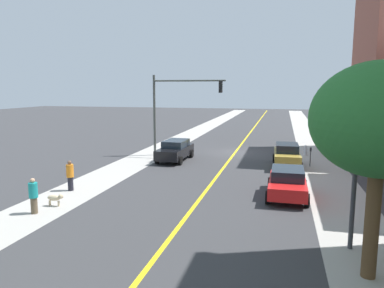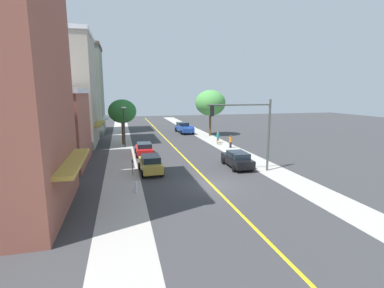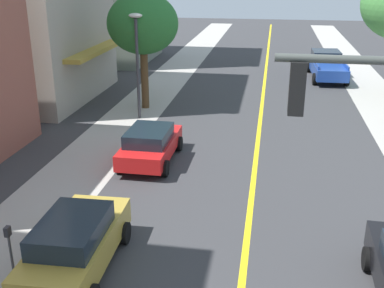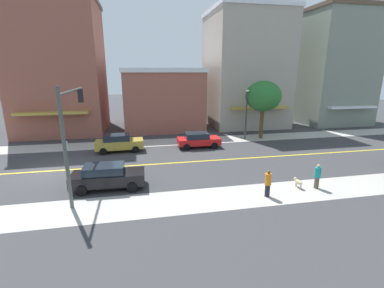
% 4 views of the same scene
% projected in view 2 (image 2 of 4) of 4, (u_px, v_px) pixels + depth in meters
% --- Properties ---
extents(ground_plane, '(140.00, 140.00, 0.00)m').
position_uv_depth(ground_plane, '(212.00, 186.00, 21.95)').
color(ground_plane, '#38383A').
extents(sidewalk_left, '(3.01, 126.00, 0.01)m').
position_uv_depth(sidewalk_left, '(122.00, 193.00, 20.29)').
color(sidewalk_left, '#ADA8A0').
rests_on(sidewalk_left, ground).
extents(sidewalk_right, '(3.01, 126.00, 0.01)m').
position_uv_depth(sidewalk_right, '(290.00, 179.00, 23.60)').
color(sidewalk_right, '#ADA8A0').
rests_on(sidewalk_right, ground).
extents(road_centerline_stripe, '(0.20, 126.00, 0.00)m').
position_uv_depth(road_centerline_stripe, '(212.00, 186.00, 21.95)').
color(road_centerline_stripe, yellow).
rests_on(road_centerline_stripe, ground).
extents(corner_shop_building, '(9.82, 9.97, 7.64)m').
position_uv_depth(corner_shop_building, '(33.00, 128.00, 27.23)').
color(corner_shop_building, '#935142').
rests_on(corner_shop_building, ground).
extents(pale_office_building, '(10.80, 10.01, 15.02)m').
position_uv_depth(pale_office_building, '(56.00, 90.00, 37.39)').
color(pale_office_building, '#A39989').
rests_on(pale_office_building, ground).
extents(brick_apartment_block, '(11.50, 9.10, 15.46)m').
position_uv_depth(brick_apartment_block, '(72.00, 90.00, 49.47)').
color(brick_apartment_block, gray).
rests_on(brick_apartment_block, ground).
extents(street_tree_left_near, '(5.05, 5.05, 7.69)m').
position_uv_depth(street_tree_left_near, '(210.00, 103.00, 46.97)').
color(street_tree_left_near, brown).
rests_on(street_tree_left_near, ground).
extents(street_tree_right_corner, '(3.84, 3.84, 6.31)m').
position_uv_depth(street_tree_right_corner, '(122.00, 112.00, 38.80)').
color(street_tree_right_corner, brown).
rests_on(street_tree_right_corner, ground).
extents(fire_hydrant, '(0.44, 0.24, 0.86)m').
position_uv_depth(fire_hydrant, '(136.00, 187.00, 20.42)').
color(fire_hydrant, silver).
rests_on(fire_hydrant, ground).
extents(parking_meter, '(0.12, 0.18, 1.39)m').
position_uv_depth(parking_meter, '(132.00, 165.00, 24.68)').
color(parking_meter, '#4C4C51').
rests_on(parking_meter, ground).
extents(traffic_light_mast, '(6.00, 0.32, 6.61)m').
position_uv_depth(traffic_light_mast, '(251.00, 123.00, 25.06)').
color(traffic_light_mast, '#474C47').
rests_on(traffic_light_mast, ground).
extents(street_lamp, '(0.70, 0.36, 5.40)m').
position_uv_depth(street_lamp, '(124.00, 122.00, 37.22)').
color(street_lamp, '#38383D').
rests_on(street_lamp, ground).
extents(red_sedan_left_curb, '(2.06, 4.14, 1.46)m').
position_uv_depth(red_sedan_left_curb, '(144.00, 149.00, 32.69)').
color(red_sedan_left_curb, red).
rests_on(red_sedan_left_curb, ground).
extents(gold_sedan_left_curb, '(2.05, 4.37, 1.62)m').
position_uv_depth(gold_sedan_left_curb, '(150.00, 164.00, 25.46)').
color(gold_sedan_left_curb, '#B29338').
rests_on(gold_sedan_left_curb, ground).
extents(black_sedan_right_curb, '(2.11, 4.60, 1.57)m').
position_uv_depth(black_sedan_right_curb, '(237.00, 159.00, 27.25)').
color(black_sedan_right_curb, black).
rests_on(black_sedan_right_curb, ground).
extents(blue_pickup_truck, '(2.58, 6.22, 1.81)m').
position_uv_depth(blue_pickup_truck, '(184.00, 128.00, 51.25)').
color(blue_pickup_truck, '#1E429E').
rests_on(blue_pickup_truck, ground).
extents(pedestrian_orange_shirt, '(0.39, 0.39, 1.67)m').
position_uv_depth(pedestrian_orange_shirt, '(231.00, 141.00, 37.05)').
color(pedestrian_orange_shirt, black).
rests_on(pedestrian_orange_shirt, ground).
extents(pedestrian_teal_shirt, '(0.39, 0.39, 1.62)m').
position_uv_depth(pedestrian_teal_shirt, '(218.00, 138.00, 40.42)').
color(pedestrian_teal_shirt, brown).
rests_on(pedestrian_teal_shirt, ground).
extents(small_dog, '(0.80, 0.34, 0.60)m').
position_uv_depth(small_dog, '(219.00, 142.00, 39.36)').
color(small_dog, '#C6B28C').
rests_on(small_dog, ground).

